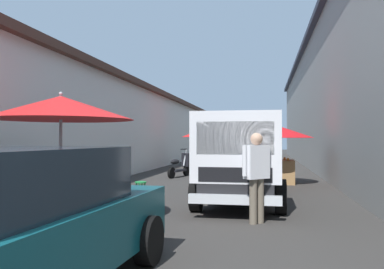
{
  "coord_description": "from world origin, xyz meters",
  "views": [
    {
      "loc": [
        -1.77,
        -1.73,
        1.53
      ],
      "look_at": [
        10.49,
        0.55,
        1.68
      ],
      "focal_mm": 37.06,
      "sensor_mm": 36.0,
      "label": 1
    }
  ],
  "objects": [
    {
      "name": "ground",
      "position": [
        13.5,
        0.0,
        0.0
      ],
      "size": [
        90.0,
        90.0,
        0.0
      ],
      "primitive_type": "plane",
      "color": "#33302D"
    },
    {
      "name": "building_left_whitewash",
      "position": [
        15.75,
        7.4,
        2.09
      ],
      "size": [
        49.8,
        7.5,
        4.15
      ],
      "color": "silver",
      "rests_on": "ground"
    },
    {
      "name": "fruit_stall_mid_lane",
      "position": [
        12.08,
        -2.16,
        1.54
      ],
      "size": [
        2.43,
        2.43,
        2.08
      ],
      "color": "#9E9EA3",
      "rests_on": "ground"
    },
    {
      "name": "fruit_stall_near_left",
      "position": [
        4.81,
        1.89,
        1.9
      ],
      "size": [
        2.62,
        2.62,
        2.39
      ],
      "color": "#9E9EA3",
      "rests_on": "ground"
    },
    {
      "name": "fruit_stall_far_left",
      "position": [
        18.76,
        1.51,
        1.63
      ],
      "size": [
        2.24,
        2.24,
        2.18
      ],
      "color": "#9E9EA3",
      "rests_on": "ground"
    },
    {
      "name": "hatchback_car",
      "position": [
        1.58,
        0.62,
        0.74
      ],
      "size": [
        4.01,
        2.12,
        1.45
      ],
      "color": "#0F4C56",
      "rests_on": "ground"
    },
    {
      "name": "delivery_truck",
      "position": [
        7.19,
        -1.16,
        1.04
      ],
      "size": [
        4.92,
        1.97,
        2.08
      ],
      "color": "black",
      "rests_on": "ground"
    },
    {
      "name": "vendor_by_crates",
      "position": [
        5.54,
        -1.57,
        0.95
      ],
      "size": [
        0.48,
        0.5,
        1.65
      ],
      "color": "#665B4C",
      "rests_on": "ground"
    },
    {
      "name": "vendor_in_shade",
      "position": [
        11.86,
        -0.91,
        0.95
      ],
      "size": [
        0.65,
        0.24,
        1.65
      ],
      "color": "#665B4C",
      "rests_on": "ground"
    },
    {
      "name": "parked_scooter",
      "position": [
        13.9,
        1.71,
        0.45
      ],
      "size": [
        1.65,
        0.63,
        1.14
      ],
      "color": "black",
      "rests_on": "ground"
    },
    {
      "name": "plastic_stool",
      "position": [
        8.06,
        1.45,
        0.33
      ],
      "size": [
        0.3,
        0.3,
        0.43
      ],
      "color": "#1E8C3F",
      "rests_on": "ground"
    }
  ]
}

